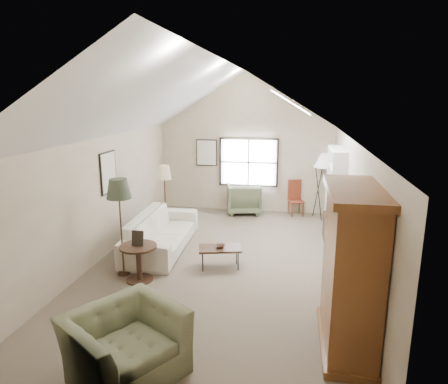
% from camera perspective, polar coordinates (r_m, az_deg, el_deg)
% --- Properties ---
extents(room_shell, '(5.01, 8.01, 4.00)m').
position_cam_1_polar(room_shell, '(7.58, -0.54, 12.70)').
color(room_shell, '#726251').
rests_on(room_shell, ground).
extents(window, '(1.72, 0.08, 1.42)m').
position_cam_1_polar(window, '(11.63, 3.53, 4.25)').
color(window, black).
rests_on(window, room_shell).
extents(skylight, '(0.80, 1.20, 0.52)m').
position_cam_1_polar(skylight, '(8.35, 9.66, 12.67)').
color(skylight, white).
rests_on(skylight, room_shell).
extents(wall_art, '(1.97, 3.71, 0.88)m').
position_cam_1_polar(wall_art, '(10.07, -9.08, 4.26)').
color(wall_art, black).
rests_on(wall_art, room_shell).
extents(armoire, '(0.60, 1.50, 2.20)m').
position_cam_1_polar(armoire, '(5.57, 17.66, -10.58)').
color(armoire, brown).
rests_on(armoire, ground).
extents(tv_alcove, '(0.32, 1.30, 2.10)m').
position_cam_1_polar(tv_alcove, '(9.36, 15.58, -0.38)').
color(tv_alcove, white).
rests_on(tv_alcove, ground).
extents(media_console, '(0.34, 1.18, 0.60)m').
position_cam_1_polar(media_console, '(9.59, 15.14, -5.31)').
color(media_console, '#382316').
rests_on(media_console, ground).
extents(tv_panel, '(0.05, 0.90, 0.55)m').
position_cam_1_polar(tv_panel, '(9.41, 15.37, -1.73)').
color(tv_panel, black).
rests_on(tv_panel, media_console).
extents(sofa, '(1.15, 2.75, 0.79)m').
position_cam_1_polar(sofa, '(8.99, -8.88, -5.60)').
color(sofa, silver).
rests_on(sofa, ground).
extents(armchair_near, '(1.64, 1.68, 0.83)m').
position_cam_1_polar(armchair_near, '(5.26, -13.95, -20.39)').
color(armchair_near, '#595E42').
rests_on(armchair_near, ground).
extents(armchair_far, '(1.12, 1.14, 0.87)m').
position_cam_1_polar(armchair_far, '(11.60, 2.80, -0.89)').
color(armchair_far, '#5D6647').
rests_on(armchair_far, ground).
extents(coffee_table, '(0.91, 0.64, 0.42)m').
position_cam_1_polar(coffee_table, '(7.99, -0.57, -9.34)').
color(coffee_table, '#3B2118').
rests_on(coffee_table, ground).
extents(bowl, '(0.24, 0.24, 0.05)m').
position_cam_1_polar(bowl, '(7.90, -0.58, -7.76)').
color(bowl, '#3D2219').
rests_on(bowl, coffee_table).
extents(side_table, '(0.70, 0.70, 0.68)m').
position_cam_1_polar(side_table, '(7.58, -12.05, -9.90)').
color(side_table, '#3C2918').
rests_on(side_table, ground).
extents(side_chair, '(0.50, 0.50, 1.01)m').
position_cam_1_polar(side_chair, '(11.50, 10.28, -0.87)').
color(side_chair, maroon).
rests_on(side_chair, ground).
extents(tripod_lamp, '(0.65, 0.65, 1.85)m').
position_cam_1_polar(tripod_lamp, '(11.26, 13.92, 0.85)').
color(tripod_lamp, silver).
rests_on(tripod_lamp, ground).
extents(dark_lamp, '(0.47, 0.47, 1.90)m').
position_cam_1_polar(dark_lamp, '(7.69, -14.50, -4.84)').
color(dark_lamp, '#292F21').
rests_on(dark_lamp, ground).
extents(tan_lamp, '(0.35, 0.35, 1.71)m').
position_cam_1_polar(tan_lamp, '(10.04, -8.41, -0.83)').
color(tan_lamp, tan).
rests_on(tan_lamp, ground).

